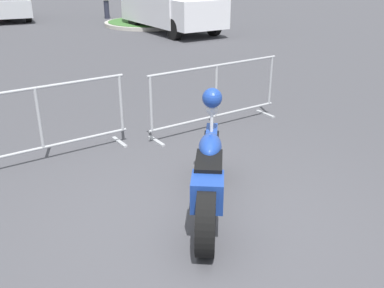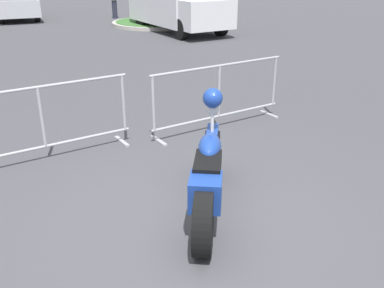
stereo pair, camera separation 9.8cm
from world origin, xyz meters
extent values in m
plane|color=#424247|center=(0.00, 0.00, 0.00)|extent=(120.00, 120.00, 0.00)
cylinder|color=black|center=(0.66, 0.82, 0.32)|extent=(0.49, 0.63, 0.63)
cylinder|color=black|center=(-0.15, -0.47, 0.32)|extent=(0.49, 0.63, 0.63)
cube|color=silver|center=(0.25, 0.17, 0.41)|extent=(0.64, 0.83, 0.28)
ellipsoid|color=navy|center=(0.35, 0.33, 0.69)|extent=(0.51, 0.60, 0.26)
cube|color=black|center=(0.16, 0.02, 0.65)|extent=(0.51, 0.58, 0.12)
cube|color=navy|center=(-0.02, -0.26, 0.51)|extent=(0.46, 0.47, 0.32)
cube|color=navy|center=(0.66, 0.82, 0.65)|extent=(0.33, 0.41, 0.06)
cylinder|color=silver|center=(0.61, 0.74, 0.78)|extent=(0.05, 0.05, 0.44)
sphere|color=silver|center=(0.64, 0.78, 0.96)|extent=(0.16, 0.16, 0.16)
sphere|color=navy|center=(0.61, 0.74, 1.11)|extent=(0.24, 0.24, 0.24)
cylinder|color=#9EA0A5|center=(-1.14, 2.36, 1.05)|extent=(2.51, 0.30, 0.04)
cylinder|color=#9EA0A5|center=(-1.14, 2.36, 0.20)|extent=(2.51, 0.30, 0.04)
cylinder|color=#9EA0A5|center=(-1.14, 2.36, 0.62)|extent=(0.05, 0.05, 0.85)
cylinder|color=#9EA0A5|center=(0.06, 2.48, 0.62)|extent=(0.05, 0.05, 0.85)
cube|color=#9EA0A5|center=(-0.01, 2.48, 0.01)|extent=(0.11, 0.44, 0.03)
cylinder|color=#9EA0A5|center=(1.65, 2.36, 1.05)|extent=(2.51, 0.30, 0.04)
cylinder|color=#9EA0A5|center=(1.65, 2.36, 0.20)|extent=(2.51, 0.30, 0.04)
cylinder|color=#9EA0A5|center=(0.44, 2.23, 0.62)|extent=(0.05, 0.05, 0.85)
cylinder|color=#9EA0A5|center=(1.65, 2.36, 0.62)|extent=(0.05, 0.05, 0.85)
cylinder|color=#9EA0A5|center=(2.85, 2.48, 0.62)|extent=(0.05, 0.05, 0.85)
cube|color=#9EA0A5|center=(0.51, 2.24, 0.01)|extent=(0.11, 0.44, 0.03)
cube|color=#9EA0A5|center=(2.78, 2.48, 0.01)|extent=(0.11, 0.44, 0.03)
cube|color=silver|center=(5.67, 10.09, 0.84)|extent=(1.96, 1.04, 1.00)
cylinder|color=black|center=(6.47, 10.55, 0.36)|extent=(0.29, 0.74, 0.72)
cylinder|color=black|center=(4.80, 10.43, 0.36)|extent=(0.29, 0.74, 0.72)
cylinder|color=black|center=(6.23, 13.84, 0.36)|extent=(0.29, 0.74, 0.72)
cylinder|color=black|center=(4.55, 13.72, 0.36)|extent=(0.29, 0.74, 0.72)
cube|color=#B7BABF|center=(0.31, 19.18, 0.62)|extent=(1.99, 4.46, 0.71)
cylinder|color=black|center=(1.13, 20.54, 0.33)|extent=(0.26, 0.66, 0.65)
cylinder|color=black|center=(-0.50, 17.82, 0.33)|extent=(0.26, 0.66, 0.65)
cylinder|color=black|center=(0.99, 17.74, 0.33)|extent=(0.26, 0.66, 0.65)
cylinder|color=#262838|center=(4.55, 17.37, 0.42)|extent=(0.34, 0.34, 0.85)
cylinder|color=#ADA89E|center=(5.53, 14.39, 0.07)|extent=(3.91, 3.91, 0.14)
cylinder|color=#38662D|center=(5.53, 14.39, 0.15)|extent=(3.60, 3.60, 0.02)
sphere|color=#33702D|center=(5.55, 14.38, 0.61)|extent=(1.11, 1.11, 1.11)
sphere|color=#33702D|center=(6.11, 13.63, 0.47)|extent=(0.77, 0.77, 0.77)
camera|label=1|loc=(-1.86, -3.41, 2.59)|focal=40.00mm
camera|label=2|loc=(-1.78, -3.45, 2.59)|focal=40.00mm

